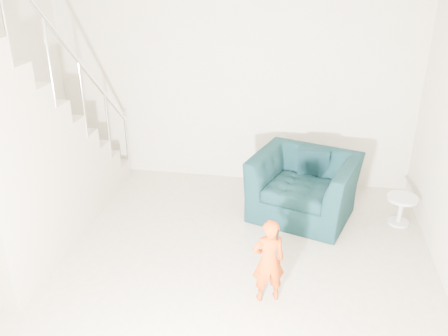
{
  "coord_description": "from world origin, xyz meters",
  "views": [
    {
      "loc": [
        0.96,
        -3.59,
        3.07
      ],
      "look_at": [
        0.15,
        1.2,
        0.85
      ],
      "focal_mm": 38.0,
      "sensor_mm": 36.0,
      "label": 1
    }
  ],
  "objects_px": {
    "staircase": "(15,171)",
    "toddler": "(268,261)",
    "side_table": "(401,206)",
    "armchair": "(304,186)"
  },
  "relations": [
    {
      "from": "staircase",
      "to": "armchair",
      "type": "bearing_deg",
      "value": 22.24
    },
    {
      "from": "side_table",
      "to": "toddler",
      "type": "bearing_deg",
      "value": -131.76
    },
    {
      "from": "toddler",
      "to": "side_table",
      "type": "distance_m",
      "value": 2.25
    },
    {
      "from": "armchair",
      "to": "toddler",
      "type": "height_order",
      "value": "toddler"
    },
    {
      "from": "toddler",
      "to": "side_table",
      "type": "relative_size",
      "value": 2.37
    },
    {
      "from": "toddler",
      "to": "side_table",
      "type": "bearing_deg",
      "value": -151.78
    },
    {
      "from": "side_table",
      "to": "staircase",
      "type": "relative_size",
      "value": 0.1
    },
    {
      "from": "armchair",
      "to": "staircase",
      "type": "distance_m",
      "value": 3.35
    },
    {
      "from": "armchair",
      "to": "staircase",
      "type": "xyz_separation_m",
      "value": [
        -3.06,
        -1.25,
        0.55
      ]
    },
    {
      "from": "staircase",
      "to": "toddler",
      "type": "bearing_deg",
      "value": -9.36
    }
  ]
}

